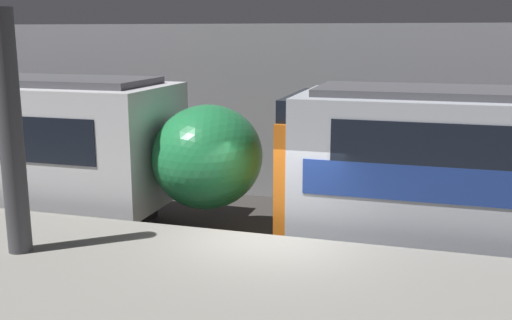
{
  "coord_description": "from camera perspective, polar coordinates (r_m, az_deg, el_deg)",
  "views": [
    {
      "loc": [
        2.71,
        -10.1,
        4.67
      ],
      "look_at": [
        -0.53,
        0.85,
        2.22
      ],
      "focal_mm": 42.0,
      "sensor_mm": 36.0,
      "label": 1
    }
  ],
  "objects": [
    {
      "name": "platform",
      "position": [
        9.32,
        -2.28,
        -14.38
      ],
      "size": [
        40.0,
        4.41,
        1.03
      ],
      "color": "gray",
      "rests_on": "ground"
    },
    {
      "name": "ground_plane",
      "position": [
        11.45,
        1.36,
        -11.96
      ],
      "size": [
        120.0,
        120.0,
        0.0
      ],
      "primitive_type": "plane",
      "color": "#33302D"
    },
    {
      "name": "support_pillar_near",
      "position": [
        10.55,
        -22.32,
        2.31
      ],
      "size": [
        0.39,
        0.39,
        4.03
      ],
      "color": "#47474C",
      "rests_on": "platform"
    },
    {
      "name": "station_rear_barrier",
      "position": [
        16.57,
        6.94,
        4.31
      ],
      "size": [
        50.0,
        0.15,
        4.89
      ],
      "color": "#939399",
      "rests_on": "ground"
    }
  ]
}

